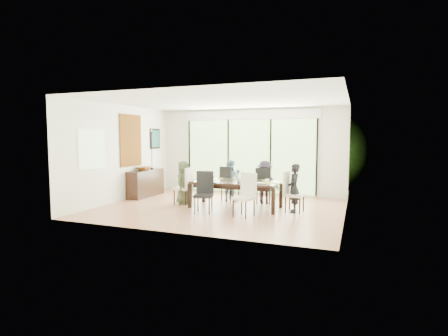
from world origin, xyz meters
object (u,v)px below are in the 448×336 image
(chair_far_right, at_px, (265,185))
(person_far_right, at_px, (265,182))
(table_top, at_px, (235,182))
(laptop, at_px, (203,180))
(person_far_left, at_px, (230,181))
(chair_left_end, at_px, (183,186))
(chair_right_end, at_px, (295,192))
(cup_c, at_px, (267,181))
(chair_far_left, at_px, (230,183))
(sideboard, at_px, (146,183))
(bowl, at_px, (144,169))
(vase, at_px, (238,179))
(cup_b, at_px, (240,180))
(person_right_end, at_px, (294,188))
(chair_near_left, at_px, (203,192))
(person_left_end, at_px, (184,182))
(cup_a, at_px, (212,178))
(chair_near_right, at_px, (244,195))

(chair_far_right, bearing_deg, person_far_right, 90.26)
(table_top, xyz_separation_m, laptop, (-0.85, -0.10, 0.04))
(chair_far_right, xyz_separation_m, person_far_left, (-1.00, -0.02, 0.09))
(chair_left_end, xyz_separation_m, chair_far_right, (2.05, 0.85, 0.00))
(chair_right_end, height_order, cup_c, chair_right_end)
(table_top, relative_size, chair_far_left, 2.18)
(laptop, bearing_deg, sideboard, 137.58)
(table_top, relative_size, bowl, 5.09)
(cup_c, bearing_deg, chair_far_right, 108.43)
(vase, bearing_deg, cup_b, -56.31)
(person_right_end, relative_size, person_far_right, 1.00)
(sideboard, bearing_deg, chair_far_left, 4.10)
(person_far_left, distance_m, laptop, 1.02)
(chair_left_end, relative_size, chair_near_left, 1.00)
(person_far_left, xyz_separation_m, vase, (0.50, -0.78, 0.15))
(chair_near_left, relative_size, cup_b, 11.00)
(chair_far_right, distance_m, person_left_end, 2.20)
(bowl, bearing_deg, chair_far_right, 4.54)
(chair_far_right, relative_size, person_far_right, 0.85)
(vase, relative_size, laptop, 0.36)
(sideboard, bearing_deg, person_far_right, 2.67)
(chair_far_left, relative_size, laptop, 3.33)
(cup_b, bearing_deg, person_right_end, 4.30)
(cup_c, relative_size, bowl, 0.26)
(cup_b, bearing_deg, person_far_right, 66.73)
(table_top, height_order, person_right_end, person_right_end)
(person_right_end, distance_m, cup_c, 0.70)
(cup_a, xyz_separation_m, cup_c, (1.50, -0.05, 0.00))
(chair_near_right, xyz_separation_m, person_far_left, (-0.95, 1.70, 0.09))
(person_left_end, relative_size, vase, 10.75)
(sideboard, xyz_separation_m, bowl, (0.00, -0.10, 0.45))
(chair_left_end, height_order, chair_right_end, same)
(chair_far_left, distance_m, person_right_end, 2.11)
(person_left_end, bearing_deg, table_top, -86.84)
(table_top, bearing_deg, laptop, -173.29)
(chair_left_end, bearing_deg, sideboard, -111.12)
(cup_a, bearing_deg, person_left_end, -169.11)
(chair_far_left, height_order, person_far_left, person_far_left)
(person_far_left, bearing_deg, chair_far_right, -165.90)
(chair_left_end, height_order, cup_b, chair_left_end)
(chair_left_end, distance_m, person_far_right, 2.21)
(cup_c, distance_m, bowl, 3.94)
(laptop, distance_m, cup_b, 1.00)
(chair_far_right, distance_m, chair_near_left, 2.02)
(cup_c, relative_size, sideboard, 0.08)
(person_right_end, bearing_deg, vase, -104.00)
(chair_near_left, bearing_deg, chair_far_right, 45.98)
(table_top, xyz_separation_m, vase, (0.05, 0.05, 0.08))
(sideboard, relative_size, bowl, 3.36)
(chair_far_left, bearing_deg, person_left_end, 61.81)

